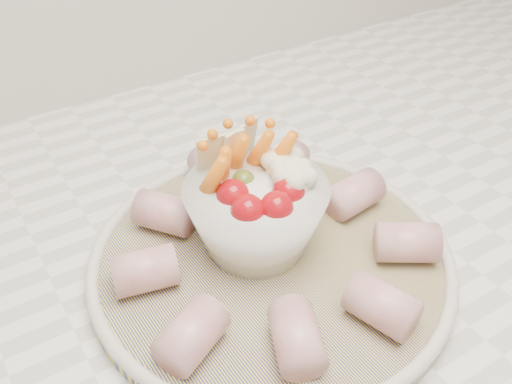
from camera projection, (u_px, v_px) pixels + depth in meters
serving_platter at (271, 259)px, 0.53m from camera, size 0.34×0.34×0.02m
veggie_bowl at (256, 209)px, 0.51m from camera, size 0.13×0.13×0.11m
cured_meat_rolls at (271, 241)px, 0.51m from camera, size 0.28×0.29×0.04m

